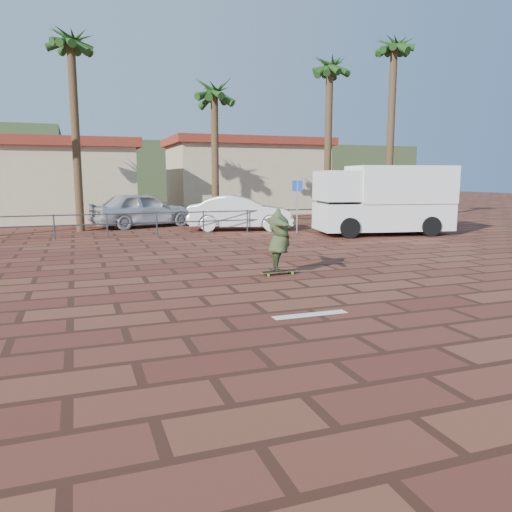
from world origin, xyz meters
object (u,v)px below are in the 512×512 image
Objects in this scene: campervan at (384,199)px; car_silver at (143,210)px; car_white at (240,213)px; longboard at (279,272)px; skateboarder at (279,240)px.

campervan is 11.51m from car_silver.
car_white is (-5.26, 3.72, -0.73)m from campervan.
car_white reaches higher than longboard.
longboard is at bearing -176.00° from car_white.
longboard is 10.39m from campervan.
skateboarder is 10.31m from campervan.
car_silver reaches higher than car_white.
skateboarder is 10.86m from car_white.
skateboarder is at bearing -127.86° from campervan.
campervan reaches higher than longboard.
skateboarder is at bearing -176.00° from car_white.
campervan is at bearing -108.52° from car_white.
car_silver is (-1.65, 13.59, -0.03)m from skateboarder.
car_white is (2.41, 10.59, 0.71)m from longboard.
car_silver reaches higher than longboard.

